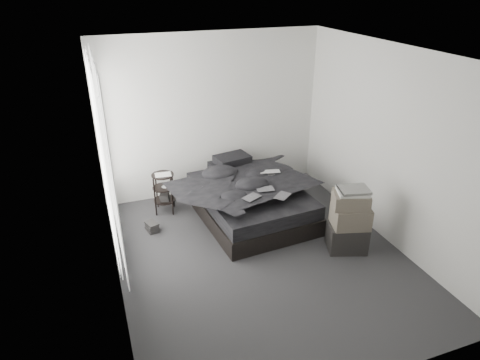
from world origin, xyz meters
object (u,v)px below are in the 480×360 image
object	(u,v)px
side_stand	(164,193)
box_lower	(347,237)
bed	(250,208)
laptop	(271,169)

from	to	relation	value
side_stand	box_lower	size ratio (longest dim) A/B	1.25
side_stand	box_lower	xyz separation A→B (m)	(2.09, -1.85, -0.13)
side_stand	bed	bearing A→B (deg)	-26.58
laptop	side_stand	bearing A→B (deg)	174.90
laptop	box_lower	bearing A→B (deg)	-53.78
laptop	side_stand	size ratio (longest dim) A/B	0.50
bed	box_lower	size ratio (longest dim) A/B	3.85
bed	laptop	bearing A→B (deg)	7.50
laptop	bed	bearing A→B (deg)	-154.50
bed	side_stand	xyz separation A→B (m)	(-1.19, 0.60, 0.18)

